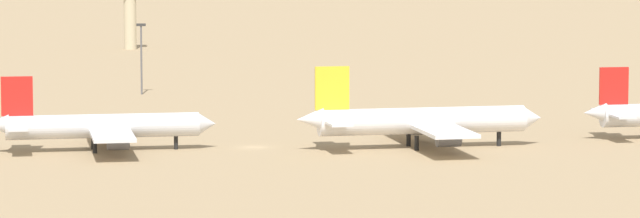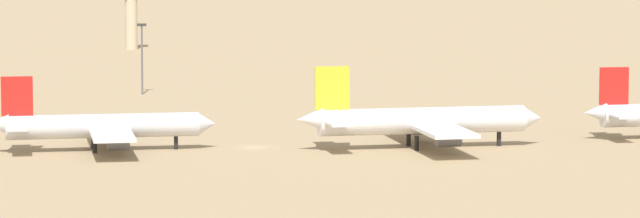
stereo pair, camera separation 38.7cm
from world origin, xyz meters
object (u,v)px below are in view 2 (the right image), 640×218
at_px(parked_jet_yellow_3, 420,121).
at_px(control_tower, 131,5).
at_px(light_pole_west, 142,53).
at_px(parked_jet_red_2, 101,126).

relative_size(parked_jet_yellow_3, control_tower, 1.98).
xyz_separation_m(parked_jet_yellow_3, light_pole_west, (-34.82, 86.57, 3.96)).
xyz_separation_m(parked_jet_red_2, light_pole_west, (11.93, 81.72, 4.36)).
distance_m(parked_jet_red_2, parked_jet_yellow_3, 47.00).
distance_m(parked_jet_red_2, light_pole_west, 82.70).
bearing_deg(parked_jet_yellow_3, parked_jet_red_2, 172.13).
distance_m(parked_jet_red_2, control_tower, 199.27).
bearing_deg(parked_jet_yellow_3, light_pole_west, 109.97).
height_order(parked_jet_red_2, parked_jet_yellow_3, parked_jet_yellow_3).
bearing_deg(control_tower, parked_jet_yellow_3, -81.81).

